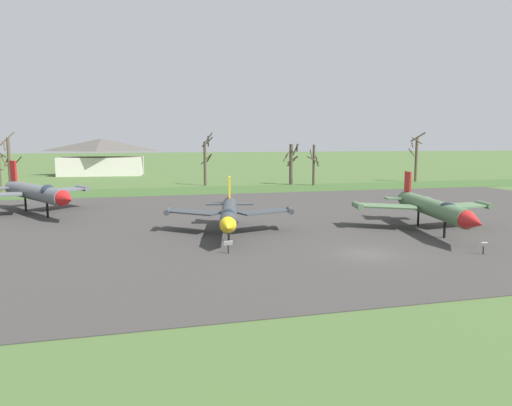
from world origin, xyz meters
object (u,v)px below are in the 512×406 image
info_placard_rear_center (228,246)px  visitor_building (102,157)px  info_placard_front_left (483,247)px  jet_fighter_rear_center (229,213)px  jet_fighter_front_right (36,192)px  jet_fighter_front_left (433,208)px

info_placard_rear_center → visitor_building: visitor_building is taller
info_placard_front_left → jet_fighter_rear_center: (-15.31, 10.91, 1.32)m
info_placard_front_left → jet_fighter_front_right: size_ratio=0.06×
jet_fighter_front_right → info_placard_rear_center: (15.80, -22.12, -1.79)m
jet_fighter_rear_center → info_placard_front_left: bearing=-35.5°
jet_fighter_front_left → jet_fighter_front_right: jet_fighter_front_right is taller
info_placard_rear_center → visitor_building: 83.58m
jet_fighter_front_left → visitor_building: bearing=111.2°
info_placard_rear_center → visitor_building: bearing=98.6°
info_placard_rear_center → jet_fighter_front_right: bearing=125.5°
visitor_building → jet_fighter_front_right: bearing=-93.1°
jet_fighter_rear_center → visitor_building: visitor_building is taller
info_placard_rear_center → visitor_building: size_ratio=0.05×
jet_fighter_front_right → visitor_building: bearing=86.9°
jet_fighter_front_right → jet_fighter_rear_center: 23.29m
info_placard_front_left → info_placard_rear_center: bearing=164.8°
info_placard_front_left → jet_fighter_rear_center: 18.85m
jet_fighter_front_left → jet_fighter_rear_center: 17.07m
jet_fighter_front_right → info_placard_rear_center: bearing=-54.5°
info_placard_front_left → visitor_building: (-29.22, 87.10, 3.53)m
jet_fighter_rear_center → info_placard_rear_center: bearing=-102.0°
jet_fighter_front_left → jet_fighter_rear_center: jet_fighter_front_left is taller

